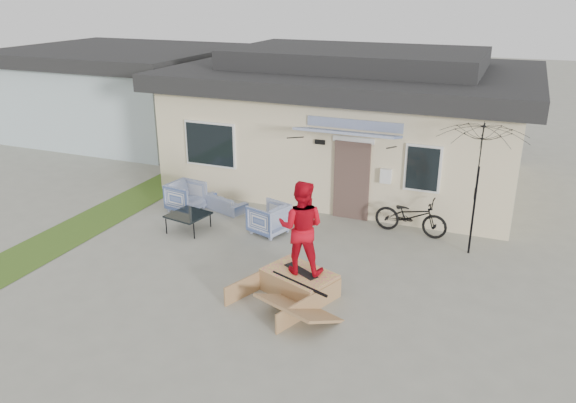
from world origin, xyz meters
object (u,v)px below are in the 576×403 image
at_px(patio_umbrella, 477,182).
at_px(skater, 301,226).
at_px(skateboard, 301,270).
at_px(bicycle, 411,212).
at_px(loveseat, 223,200).
at_px(skate_ramp, 299,283).
at_px(armchair_left, 186,195).
at_px(armchair_right, 269,217).
at_px(coffee_table, 189,222).

bearing_deg(patio_umbrella, skater, -132.94).
bearing_deg(skateboard, skater, 0.00).
bearing_deg(bicycle, patio_umbrella, -106.89).
xyz_separation_m(loveseat, patio_umbrella, (6.60, -0.27, 1.47)).
height_order(skate_ramp, skater, skater).
relative_size(armchair_left, patio_umbrella, 0.40).
height_order(armchair_right, skater, skater).
distance_m(loveseat, armchair_left, 1.03).
xyz_separation_m(loveseat, skateboard, (3.65, -3.44, 0.21)).
height_order(bicycle, skate_ramp, bicycle).
bearing_deg(loveseat, skate_ramp, 154.64).
distance_m(skate_ramp, skater, 1.23).
distance_m(loveseat, skater, 5.15).
xyz_separation_m(coffee_table, skateboard, (3.76, -1.82, 0.27)).
bearing_deg(bicycle, coffee_table, 114.82).
distance_m(coffee_table, bicycle, 5.59).
xyz_separation_m(armchair_left, bicycle, (6.03, 0.76, 0.14)).
bearing_deg(loveseat, armchair_right, 170.19).
bearing_deg(armchair_right, patio_umbrella, 115.96).
relative_size(armchair_right, coffee_table, 0.95).
height_order(bicycle, skateboard, bicycle).
bearing_deg(bicycle, armchair_right, 116.07).
height_order(armchair_left, coffee_table, armchair_left).
xyz_separation_m(armchair_left, patio_umbrella, (7.52, 0.17, 1.31)).
height_order(armchair_left, skate_ramp, armchair_left).
height_order(coffee_table, bicycle, bicycle).
bearing_deg(skate_ramp, coffee_table, 174.28).
height_order(armchair_left, armchair_right, armchair_left).
xyz_separation_m(loveseat, armchair_right, (1.83, -0.98, 0.14)).
distance_m(armchair_right, skater, 3.23).
bearing_deg(armchair_right, coffee_table, -54.44).
bearing_deg(patio_umbrella, coffee_table, -168.60).
bearing_deg(armchair_left, skate_ramp, -115.21).
xyz_separation_m(armchair_left, coffee_table, (0.80, -1.18, -0.22)).
distance_m(bicycle, skateboard, 4.03).
height_order(loveseat, skater, skater).
distance_m(skateboard, skater, 0.97).
relative_size(armchair_left, skate_ramp, 0.48).
height_order(armchair_right, skate_ramp, armchair_right).
xyz_separation_m(patio_umbrella, skater, (-2.95, -3.17, -0.29)).
distance_m(patio_umbrella, skater, 4.35).
bearing_deg(skater, coffee_table, -35.18).
bearing_deg(loveseat, skater, 155.12).
xyz_separation_m(armchair_right, skate_ramp, (1.80, -2.50, -0.19)).
xyz_separation_m(armchair_right, skater, (1.82, -2.46, 1.04)).
height_order(loveseat, armchair_right, armchair_right).
bearing_deg(patio_umbrella, bicycle, 158.60).
relative_size(skateboard, skater, 0.44).
distance_m(armchair_right, coffee_table, 2.05).
bearing_deg(loveseat, skateboard, 155.12).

